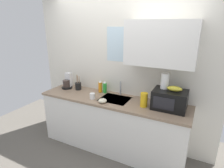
{
  "coord_description": "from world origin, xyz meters",
  "views": [
    {
      "loc": [
        1.24,
        -2.45,
        2.04
      ],
      "look_at": [
        0.0,
        0.0,
        1.15
      ],
      "focal_mm": 29.75,
      "sensor_mm": 36.0,
      "label": 1
    }
  ],
  "objects_px": {
    "coffee_maker": "(68,82)",
    "utensil_crock": "(78,86)",
    "mug_white": "(92,96)",
    "banana_bunch": "(175,89)",
    "dish_soap_bottle_orange": "(100,87)",
    "dish_soap_bottle_green": "(105,87)",
    "cereal_canister": "(144,100)",
    "small_bowl": "(102,101)",
    "microwave": "(170,100)",
    "paper_towel_roll": "(165,81)"
  },
  "relations": [
    {
      "from": "coffee_maker",
      "to": "dish_soap_bottle_green",
      "type": "xyz_separation_m",
      "value": [
        0.74,
        0.09,
        -0.01
      ]
    },
    {
      "from": "banana_bunch",
      "to": "dish_soap_bottle_orange",
      "type": "height_order",
      "value": "banana_bunch"
    },
    {
      "from": "coffee_maker",
      "to": "dish_soap_bottle_orange",
      "type": "height_order",
      "value": "coffee_maker"
    },
    {
      "from": "banana_bunch",
      "to": "coffee_maker",
      "type": "bearing_deg",
      "value": 178.25
    },
    {
      "from": "dish_soap_bottle_orange",
      "to": "mug_white",
      "type": "distance_m",
      "value": 0.34
    },
    {
      "from": "cereal_canister",
      "to": "small_bowl",
      "type": "xyz_separation_m",
      "value": [
        -0.6,
        -0.15,
        -0.07
      ]
    },
    {
      "from": "dish_soap_bottle_green",
      "to": "mug_white",
      "type": "bearing_deg",
      "value": -96.75
    },
    {
      "from": "mug_white",
      "to": "cereal_canister",
      "type": "bearing_deg",
      "value": 6.27
    },
    {
      "from": "cereal_canister",
      "to": "mug_white",
      "type": "xyz_separation_m",
      "value": [
        -0.82,
        -0.09,
        -0.06
      ]
    },
    {
      "from": "microwave",
      "to": "coffee_maker",
      "type": "distance_m",
      "value": 1.86
    },
    {
      "from": "dish_soap_bottle_green",
      "to": "dish_soap_bottle_orange",
      "type": "relative_size",
      "value": 0.99
    },
    {
      "from": "banana_bunch",
      "to": "cereal_canister",
      "type": "height_order",
      "value": "banana_bunch"
    },
    {
      "from": "paper_towel_roll",
      "to": "utensil_crock",
      "type": "height_order",
      "value": "paper_towel_roll"
    },
    {
      "from": "utensil_crock",
      "to": "small_bowl",
      "type": "relative_size",
      "value": 2.17
    },
    {
      "from": "banana_bunch",
      "to": "utensil_crock",
      "type": "distance_m",
      "value": 1.7
    },
    {
      "from": "paper_towel_roll",
      "to": "coffee_maker",
      "type": "relative_size",
      "value": 0.79
    },
    {
      "from": "coffee_maker",
      "to": "dish_soap_bottle_green",
      "type": "bearing_deg",
      "value": 6.92
    },
    {
      "from": "cereal_canister",
      "to": "coffee_maker",
      "type": "bearing_deg",
      "value": 174.04
    },
    {
      "from": "dish_soap_bottle_green",
      "to": "utensil_crock",
      "type": "relative_size",
      "value": 0.75
    },
    {
      "from": "cereal_canister",
      "to": "banana_bunch",
      "type": "bearing_deg",
      "value": 14.38
    },
    {
      "from": "microwave",
      "to": "cereal_canister",
      "type": "relative_size",
      "value": 2.21
    },
    {
      "from": "banana_bunch",
      "to": "utensil_crock",
      "type": "relative_size",
      "value": 0.71
    },
    {
      "from": "utensil_crock",
      "to": "small_bowl",
      "type": "xyz_separation_m",
      "value": [
        0.69,
        -0.32,
        -0.04
      ]
    },
    {
      "from": "coffee_maker",
      "to": "small_bowl",
      "type": "relative_size",
      "value": 2.15
    },
    {
      "from": "dish_soap_bottle_orange",
      "to": "microwave",
      "type": "bearing_deg",
      "value": -6.66
    },
    {
      "from": "dish_soap_bottle_orange",
      "to": "cereal_canister",
      "type": "bearing_deg",
      "value": -15.45
    },
    {
      "from": "coffee_maker",
      "to": "small_bowl",
      "type": "height_order",
      "value": "coffee_maker"
    },
    {
      "from": "dish_soap_bottle_orange",
      "to": "small_bowl",
      "type": "distance_m",
      "value": 0.48
    },
    {
      "from": "mug_white",
      "to": "dish_soap_bottle_orange",
      "type": "bearing_deg",
      "value": 97.87
    },
    {
      "from": "coffee_maker",
      "to": "utensil_crock",
      "type": "distance_m",
      "value": 0.23
    },
    {
      "from": "dish_soap_bottle_orange",
      "to": "mug_white",
      "type": "height_order",
      "value": "dish_soap_bottle_orange"
    },
    {
      "from": "microwave",
      "to": "dish_soap_bottle_orange",
      "type": "height_order",
      "value": "microwave"
    },
    {
      "from": "banana_bunch",
      "to": "cereal_canister",
      "type": "bearing_deg",
      "value": -165.62
    },
    {
      "from": "coffee_maker",
      "to": "utensil_crock",
      "type": "height_order",
      "value": "utensil_crock"
    },
    {
      "from": "banana_bunch",
      "to": "coffee_maker",
      "type": "distance_m",
      "value": 1.92
    },
    {
      "from": "banana_bunch",
      "to": "dish_soap_bottle_orange",
      "type": "xyz_separation_m",
      "value": [
        -1.25,
        0.14,
        -0.21
      ]
    },
    {
      "from": "mug_white",
      "to": "coffee_maker",
      "type": "bearing_deg",
      "value": 160.41
    },
    {
      "from": "small_bowl",
      "to": "dish_soap_bottle_green",
      "type": "bearing_deg",
      "value": 114.34
    },
    {
      "from": "banana_bunch",
      "to": "mug_white",
      "type": "height_order",
      "value": "banana_bunch"
    },
    {
      "from": "microwave",
      "to": "banana_bunch",
      "type": "relative_size",
      "value": 2.3
    },
    {
      "from": "microwave",
      "to": "paper_towel_roll",
      "type": "height_order",
      "value": "paper_towel_roll"
    },
    {
      "from": "microwave",
      "to": "mug_white",
      "type": "bearing_deg",
      "value": -170.76
    },
    {
      "from": "coffee_maker",
      "to": "paper_towel_roll",
      "type": "bearing_deg",
      "value": -0.27
    },
    {
      "from": "coffee_maker",
      "to": "mug_white",
      "type": "height_order",
      "value": "coffee_maker"
    },
    {
      "from": "dish_soap_bottle_orange",
      "to": "mug_white",
      "type": "relative_size",
      "value": 2.24
    },
    {
      "from": "dish_soap_bottle_orange",
      "to": "small_bowl",
      "type": "xyz_separation_m",
      "value": [
        0.27,
        -0.39,
        -0.07
      ]
    },
    {
      "from": "banana_bunch",
      "to": "dish_soap_bottle_green",
      "type": "bearing_deg",
      "value": 172.79
    },
    {
      "from": "mug_white",
      "to": "utensil_crock",
      "type": "bearing_deg",
      "value": 150.96
    },
    {
      "from": "mug_white",
      "to": "utensil_crock",
      "type": "relative_size",
      "value": 0.34
    },
    {
      "from": "banana_bunch",
      "to": "mug_white",
      "type": "bearing_deg",
      "value": -171.07
    }
  ]
}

